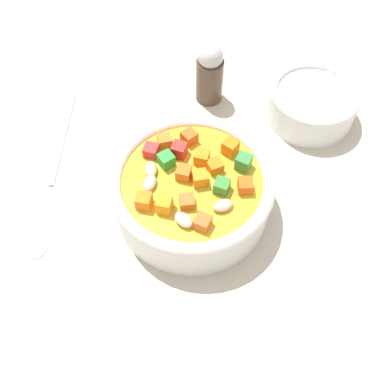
% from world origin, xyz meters
% --- Properties ---
extents(ground_plane, '(1.40, 1.40, 0.02)m').
position_xyz_m(ground_plane, '(0.00, 0.00, -0.01)').
color(ground_plane, '#BAB2A0').
extents(soup_bowl_main, '(0.16, 0.16, 0.06)m').
position_xyz_m(soup_bowl_main, '(-0.00, 0.00, 0.03)').
color(soup_bowl_main, white).
rests_on(soup_bowl_main, ground_plane).
extents(spoon, '(0.10, 0.21, 0.01)m').
position_xyz_m(spoon, '(-0.15, -0.04, 0.00)').
color(spoon, silver).
rests_on(spoon, ground_plane).
extents(side_bowl_small, '(0.10, 0.10, 0.04)m').
position_xyz_m(side_bowl_small, '(0.08, 0.17, 0.02)').
color(side_bowl_small, white).
rests_on(side_bowl_small, ground_plane).
extents(pepper_shaker, '(0.03, 0.03, 0.08)m').
position_xyz_m(pepper_shaker, '(-0.04, 0.15, 0.04)').
color(pepper_shaker, '#4C3828').
rests_on(pepper_shaker, ground_plane).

